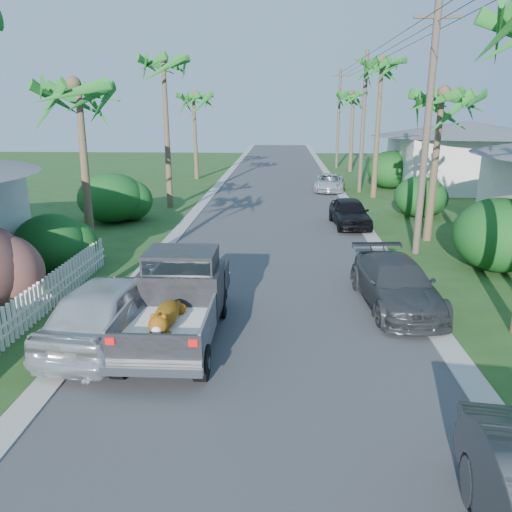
# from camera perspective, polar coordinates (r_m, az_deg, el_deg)

# --- Properties ---
(ground) EXTENTS (120.00, 120.00, 0.00)m
(ground) POSITION_cam_1_polar(r_m,az_deg,el_deg) (7.98, -0.54, -25.64)
(ground) COLOR #24471A
(ground) RESTS_ON ground
(road) EXTENTS (8.00, 100.00, 0.02)m
(road) POSITION_cam_1_polar(r_m,az_deg,el_deg) (31.38, 2.27, 6.55)
(road) COLOR #38383A
(road) RESTS_ON ground
(curb_left) EXTENTS (0.60, 100.00, 0.06)m
(curb_left) POSITION_cam_1_polar(r_m,az_deg,el_deg) (31.72, -5.57, 6.63)
(curb_left) COLOR #A5A39E
(curb_left) RESTS_ON ground
(curb_right) EXTENTS (0.60, 100.00, 0.06)m
(curb_right) POSITION_cam_1_polar(r_m,az_deg,el_deg) (31.61, 10.13, 6.42)
(curb_right) COLOR #A5A39E
(curb_right) RESTS_ON ground
(pickup_truck) EXTENTS (1.98, 5.12, 2.06)m
(pickup_truck) POSITION_cam_1_polar(r_m,az_deg,el_deg) (12.34, -8.63, -4.38)
(pickup_truck) COLOR black
(pickup_truck) RESTS_ON ground
(parked_car_rm) EXTENTS (2.23, 4.69, 1.32)m
(parked_car_rm) POSITION_cam_1_polar(r_m,az_deg,el_deg) (14.49, 15.69, -3.12)
(parked_car_rm) COLOR #343739
(parked_car_rm) RESTS_ON ground
(parked_car_rf) EXTENTS (1.84, 4.01, 1.33)m
(parked_car_rf) POSITION_cam_1_polar(r_m,az_deg,el_deg) (24.08, 10.66, 4.87)
(parked_car_rf) COLOR black
(parked_car_rf) RESTS_ON ground
(parked_car_rd) EXTENTS (2.36, 4.34, 1.15)m
(parked_car_rd) POSITION_cam_1_polar(r_m,az_deg,el_deg) (34.68, 8.38, 8.27)
(parked_car_rd) COLOR silver
(parked_car_rd) RESTS_ON ground
(parked_car_ln) EXTENTS (2.44, 4.98, 1.64)m
(parked_car_ln) POSITION_cam_1_polar(r_m,az_deg,el_deg) (12.35, -16.10, -5.79)
(parked_car_ln) COLOR silver
(parked_car_ln) RESTS_ON ground
(palm_l_b) EXTENTS (4.40, 4.40, 7.40)m
(palm_l_b) POSITION_cam_1_polar(r_m,az_deg,el_deg) (19.32, -19.81, 17.83)
(palm_l_b) COLOR brown
(palm_l_b) RESTS_ON ground
(palm_l_c) EXTENTS (4.40, 4.40, 9.20)m
(palm_l_c) POSITION_cam_1_polar(r_m,az_deg,el_deg) (28.75, -10.56, 21.22)
(palm_l_c) COLOR brown
(palm_l_c) RESTS_ON ground
(palm_l_d) EXTENTS (4.40, 4.40, 7.70)m
(palm_l_d) POSITION_cam_1_polar(r_m,az_deg,el_deg) (40.52, -7.13, 17.78)
(palm_l_d) COLOR brown
(palm_l_d) RESTS_ON ground
(palm_r_b) EXTENTS (4.40, 4.40, 7.20)m
(palm_r_b) POSITION_cam_1_polar(r_m,az_deg,el_deg) (21.83, 20.47, 16.97)
(palm_r_b) COLOR brown
(palm_r_b) RESTS_ON ground
(palm_r_c) EXTENTS (4.40, 4.40, 9.40)m
(palm_r_c) POSITION_cam_1_polar(r_m,az_deg,el_deg) (32.56, 14.22, 20.75)
(palm_r_c) COLOR brown
(palm_r_c) RESTS_ON ground
(palm_r_d) EXTENTS (4.40, 4.40, 8.00)m
(palm_r_d) POSITION_cam_1_polar(r_m,az_deg,el_deg) (46.35, 11.11, 17.78)
(palm_r_d) COLOR brown
(palm_r_d) RESTS_ON ground
(shrub_l_c) EXTENTS (2.40, 2.64, 2.00)m
(shrub_l_c) POSITION_cam_1_polar(r_m,az_deg,el_deg) (18.24, -22.36, 1.33)
(shrub_l_c) COLOR #144617
(shrub_l_c) RESTS_ON ground
(shrub_l_d) EXTENTS (3.20, 3.52, 2.40)m
(shrub_l_d) POSITION_cam_1_polar(r_m,az_deg,el_deg) (25.68, -16.20, 6.42)
(shrub_l_d) COLOR #144617
(shrub_l_d) RESTS_ON ground
(shrub_r_b) EXTENTS (3.00, 3.30, 2.50)m
(shrub_r_b) POSITION_cam_1_polar(r_m,az_deg,el_deg) (18.92, 26.02, 2.19)
(shrub_r_b) COLOR #144617
(shrub_r_b) RESTS_ON ground
(shrub_r_c) EXTENTS (2.60, 2.86, 2.10)m
(shrub_r_c) POSITION_cam_1_polar(r_m,az_deg,el_deg) (27.22, 18.24, 6.46)
(shrub_r_c) COLOR #144617
(shrub_r_c) RESTS_ON ground
(shrub_r_d) EXTENTS (3.20, 3.52, 2.60)m
(shrub_r_d) POSITION_cam_1_polar(r_m,az_deg,el_deg) (36.94, 15.09, 9.51)
(shrub_r_d) COLOR #144617
(shrub_r_d) RESTS_ON ground
(picket_fence) EXTENTS (0.10, 11.00, 1.00)m
(picket_fence) POSITION_cam_1_polar(r_m,az_deg,el_deg) (13.94, -24.58, -5.52)
(picket_fence) COLOR white
(picket_fence) RESTS_ON ground
(house_right_far) EXTENTS (9.00, 8.00, 4.60)m
(house_right_far) POSITION_cam_1_polar(r_m,az_deg,el_deg) (38.21, 22.65, 10.28)
(house_right_far) COLOR silver
(house_right_far) RESTS_ON ground
(utility_pole_b) EXTENTS (1.60, 0.26, 9.00)m
(utility_pole_b) POSITION_cam_1_polar(r_m,az_deg,el_deg) (19.64, 18.94, 13.34)
(utility_pole_b) COLOR brown
(utility_pole_b) RESTS_ON ground
(utility_pole_c) EXTENTS (1.60, 0.26, 9.00)m
(utility_pole_c) POSITION_cam_1_polar(r_m,az_deg,el_deg) (34.33, 12.14, 14.75)
(utility_pole_c) COLOR brown
(utility_pole_c) RESTS_ON ground
(utility_pole_d) EXTENTS (1.60, 0.26, 9.00)m
(utility_pole_d) POSITION_cam_1_polar(r_m,az_deg,el_deg) (49.20, 9.41, 15.26)
(utility_pole_d) COLOR brown
(utility_pole_d) RESTS_ON ground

